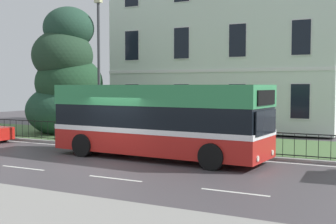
{
  "coord_description": "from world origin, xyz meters",
  "views": [
    {
      "loc": [
        10.0,
        -13.52,
        2.96
      ],
      "look_at": [
        0.87,
        4.05,
        1.8
      ],
      "focal_mm": 47.72,
      "sensor_mm": 36.0,
      "label": 1
    }
  ],
  "objects_px": {
    "street_lamp_post": "(99,59)",
    "georgian_townhouse": "(236,33)",
    "litter_bin": "(256,139)",
    "single_decker_bus": "(158,120)",
    "evergreen_tree": "(67,82)"
  },
  "relations": [
    {
      "from": "street_lamp_post",
      "to": "georgian_townhouse",
      "type": "bearing_deg",
      "value": 76.21
    },
    {
      "from": "litter_bin",
      "to": "georgian_townhouse",
      "type": "bearing_deg",
      "value": 112.7
    },
    {
      "from": "single_decker_bus",
      "to": "street_lamp_post",
      "type": "xyz_separation_m",
      "value": [
        -4.89,
        2.64,
        2.72
      ]
    },
    {
      "from": "street_lamp_post",
      "to": "litter_bin",
      "type": "relative_size",
      "value": 6.47
    },
    {
      "from": "street_lamp_post",
      "to": "evergreen_tree",
      "type": "bearing_deg",
      "value": 149.3
    },
    {
      "from": "street_lamp_post",
      "to": "single_decker_bus",
      "type": "bearing_deg",
      "value": -28.38
    },
    {
      "from": "single_decker_bus",
      "to": "street_lamp_post",
      "type": "height_order",
      "value": "street_lamp_post"
    },
    {
      "from": "evergreen_tree",
      "to": "litter_bin",
      "type": "bearing_deg",
      "value": -10.65
    },
    {
      "from": "georgian_townhouse",
      "to": "street_lamp_post",
      "type": "xyz_separation_m",
      "value": [
        -3.03,
        -12.35,
        -2.4
      ]
    },
    {
      "from": "georgian_townhouse",
      "to": "evergreen_tree",
      "type": "height_order",
      "value": "georgian_townhouse"
    },
    {
      "from": "single_decker_bus",
      "to": "street_lamp_post",
      "type": "bearing_deg",
      "value": 154.8
    },
    {
      "from": "single_decker_bus",
      "to": "litter_bin",
      "type": "distance_m",
      "value": 4.38
    },
    {
      "from": "evergreen_tree",
      "to": "street_lamp_post",
      "type": "bearing_deg",
      "value": -30.7
    },
    {
      "from": "litter_bin",
      "to": "street_lamp_post",
      "type": "bearing_deg",
      "value": -178.78
    },
    {
      "from": "georgian_townhouse",
      "to": "litter_bin",
      "type": "bearing_deg",
      "value": -67.3
    }
  ]
}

